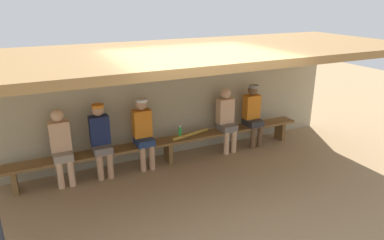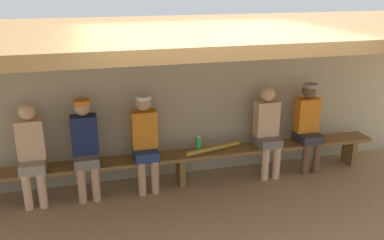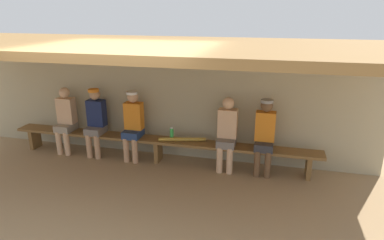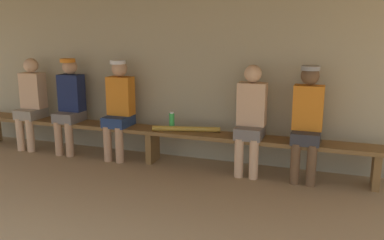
{
  "view_description": "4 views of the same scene",
  "coord_description": "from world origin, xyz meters",
  "px_view_note": "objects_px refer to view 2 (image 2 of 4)",
  "views": [
    {
      "loc": [
        -2.33,
        -4.44,
        3.12
      ],
      "look_at": [
        0.32,
        1.12,
        0.96
      ],
      "focal_mm": 33.21,
      "sensor_mm": 36.0,
      "label": 1
    },
    {
      "loc": [
        -1.22,
        -3.71,
        2.81
      ],
      "look_at": [
        0.07,
        1.2,
        1.08
      ],
      "focal_mm": 39.06,
      "sensor_mm": 36.0,
      "label": 2
    },
    {
      "loc": [
        2.07,
        -4.03,
        2.77
      ],
      "look_at": [
        0.79,
        1.07,
        1.05
      ],
      "focal_mm": 31.32,
      "sensor_mm": 36.0,
      "label": 3
    },
    {
      "loc": [
        2.27,
        -3.23,
        1.77
      ],
      "look_at": [
        0.69,
        1.19,
        0.7
      ],
      "focal_mm": 38.29,
      "sensor_mm": 36.0,
      "label": 4
    }
  ],
  "objects_px": {
    "player_shirtless_tan": "(85,144)",
    "baseball_bat": "(213,149)",
    "player_near_post": "(308,123)",
    "player_in_blue": "(267,128)",
    "bench": "(181,159)",
    "water_bottle_green": "(199,144)",
    "player_in_red": "(31,150)",
    "player_with_sunglasses": "(145,138)"
  },
  "relations": [
    {
      "from": "player_shirtless_tan",
      "to": "baseball_bat",
      "type": "bearing_deg",
      "value": -0.12
    },
    {
      "from": "player_near_post",
      "to": "player_in_blue",
      "type": "distance_m",
      "value": 0.66
    },
    {
      "from": "bench",
      "to": "water_bottle_green",
      "type": "bearing_deg",
      "value": 6.18
    },
    {
      "from": "player_in_blue",
      "to": "player_near_post",
      "type": "bearing_deg",
      "value": 0.04
    },
    {
      "from": "player_in_red",
      "to": "player_with_sunglasses",
      "type": "height_order",
      "value": "player_with_sunglasses"
    },
    {
      "from": "player_in_blue",
      "to": "baseball_bat",
      "type": "relative_size",
      "value": 1.52
    },
    {
      "from": "bench",
      "to": "player_shirtless_tan",
      "type": "bearing_deg",
      "value": 179.84
    },
    {
      "from": "player_in_blue",
      "to": "water_bottle_green",
      "type": "xyz_separation_m",
      "value": [
        -1.04,
        0.03,
        -0.15
      ]
    },
    {
      "from": "player_in_red",
      "to": "player_shirtless_tan",
      "type": "height_order",
      "value": "player_shirtless_tan"
    },
    {
      "from": "player_near_post",
      "to": "player_shirtless_tan",
      "type": "xyz_separation_m",
      "value": [
        -3.25,
        0.0,
        0.0
      ]
    },
    {
      "from": "player_with_sunglasses",
      "to": "water_bottle_green",
      "type": "xyz_separation_m",
      "value": [
        0.76,
        0.03,
        -0.17
      ]
    },
    {
      "from": "baseball_bat",
      "to": "player_in_blue",
      "type": "bearing_deg",
      "value": -13.8
    },
    {
      "from": "player_near_post",
      "to": "player_shirtless_tan",
      "type": "height_order",
      "value": "same"
    },
    {
      "from": "player_near_post",
      "to": "player_in_blue",
      "type": "xyz_separation_m",
      "value": [
        -0.66,
        -0.0,
        -0.02
      ]
    },
    {
      "from": "player_near_post",
      "to": "player_with_sunglasses",
      "type": "relative_size",
      "value": 1.0
    },
    {
      "from": "baseball_bat",
      "to": "player_near_post",
      "type": "bearing_deg",
      "value": -13.87
    },
    {
      "from": "player_in_red",
      "to": "player_near_post",
      "type": "distance_m",
      "value": 3.92
    },
    {
      "from": "player_in_red",
      "to": "player_shirtless_tan",
      "type": "xyz_separation_m",
      "value": [
        0.67,
        0.0,
        0.02
      ]
    },
    {
      "from": "player_in_red",
      "to": "player_shirtless_tan",
      "type": "bearing_deg",
      "value": 0.04
    },
    {
      "from": "water_bottle_green",
      "to": "player_near_post",
      "type": "bearing_deg",
      "value": -0.87
    },
    {
      "from": "bench",
      "to": "water_bottle_green",
      "type": "height_order",
      "value": "water_bottle_green"
    },
    {
      "from": "water_bottle_green",
      "to": "baseball_bat",
      "type": "distance_m",
      "value": 0.23
    },
    {
      "from": "bench",
      "to": "player_in_red",
      "type": "height_order",
      "value": "player_in_red"
    },
    {
      "from": "player_in_red",
      "to": "player_shirtless_tan",
      "type": "relative_size",
      "value": 0.99
    },
    {
      "from": "player_with_sunglasses",
      "to": "water_bottle_green",
      "type": "height_order",
      "value": "player_with_sunglasses"
    },
    {
      "from": "player_shirtless_tan",
      "to": "player_with_sunglasses",
      "type": "relative_size",
      "value": 1.0
    },
    {
      "from": "player_in_red",
      "to": "bench",
      "type": "bearing_deg",
      "value": -0.09
    },
    {
      "from": "player_shirtless_tan",
      "to": "bench",
      "type": "bearing_deg",
      "value": -0.16
    },
    {
      "from": "bench",
      "to": "player_with_sunglasses",
      "type": "relative_size",
      "value": 4.46
    },
    {
      "from": "player_in_blue",
      "to": "bench",
      "type": "bearing_deg",
      "value": -179.87
    },
    {
      "from": "player_with_sunglasses",
      "to": "player_in_blue",
      "type": "relative_size",
      "value": 1.01
    },
    {
      "from": "player_near_post",
      "to": "player_shirtless_tan",
      "type": "bearing_deg",
      "value": 180.0
    },
    {
      "from": "water_bottle_green",
      "to": "player_with_sunglasses",
      "type": "bearing_deg",
      "value": -178.06
    },
    {
      "from": "bench",
      "to": "player_in_blue",
      "type": "bearing_deg",
      "value": 0.13
    },
    {
      "from": "player_in_red",
      "to": "player_with_sunglasses",
      "type": "xyz_separation_m",
      "value": [
        1.46,
        0.0,
        0.02
      ]
    },
    {
      "from": "water_bottle_green",
      "to": "bench",
      "type": "bearing_deg",
      "value": -173.82
    },
    {
      "from": "bench",
      "to": "player_in_red",
      "type": "xyz_separation_m",
      "value": [
        -1.95,
        0.0,
        0.34
      ]
    },
    {
      "from": "player_in_red",
      "to": "baseball_bat",
      "type": "bearing_deg",
      "value": -0.07
    },
    {
      "from": "player_with_sunglasses",
      "to": "player_in_red",
      "type": "bearing_deg",
      "value": -179.98
    },
    {
      "from": "player_in_red",
      "to": "player_in_blue",
      "type": "height_order",
      "value": "same"
    },
    {
      "from": "player_near_post",
      "to": "water_bottle_green",
      "type": "relative_size",
      "value": 5.57
    },
    {
      "from": "baseball_bat",
      "to": "player_with_sunglasses",
      "type": "bearing_deg",
      "value": 165.78
    }
  ]
}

